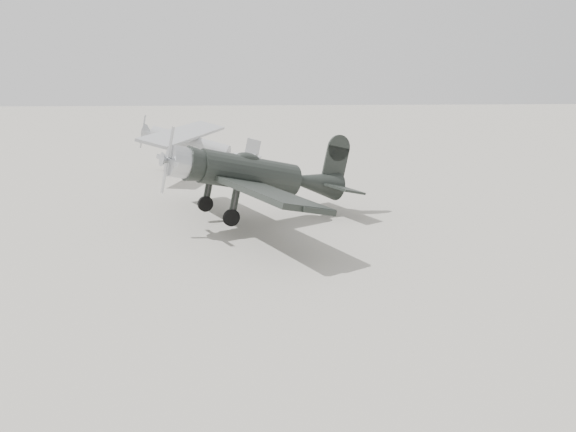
# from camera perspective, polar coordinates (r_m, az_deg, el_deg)

# --- Properties ---
(ground) EXTENTS (160.00, 160.00, 0.00)m
(ground) POSITION_cam_1_polar(r_m,az_deg,el_deg) (17.56, -2.76, -5.22)
(ground) COLOR gray
(ground) RESTS_ON ground
(lowwing_monoplane) EXTENTS (8.68, 10.88, 3.64)m
(lowwing_monoplane) POSITION_cam_1_polar(r_m,az_deg,el_deg) (22.15, -3.12, 4.14)
(lowwing_monoplane) COLOR black
(lowwing_monoplane) RESTS_ON ground
(highwing_monoplane) EXTENTS (7.33, 10.23, 2.90)m
(highwing_monoplane) POSITION_cam_1_polar(r_m,az_deg,el_deg) (34.03, -9.46, 7.49)
(highwing_monoplane) COLOR #A1A3A6
(highwing_monoplane) RESTS_ON ground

